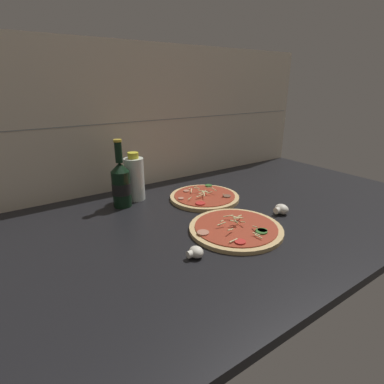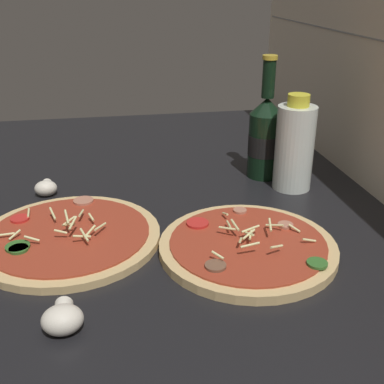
{
  "view_description": "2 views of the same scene",
  "coord_description": "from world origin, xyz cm",
  "px_view_note": "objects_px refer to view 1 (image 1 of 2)",
  "views": [
    {
      "loc": [
        -63.78,
        -70.15,
        44.88
      ],
      "look_at": [
        -8.86,
        10.15,
        9.27
      ],
      "focal_mm": 28.0,
      "sensor_mm": 36.0,
      "label": 1
    },
    {
      "loc": [
        60.94,
        -2.87,
        40.13
      ],
      "look_at": [
        -9.14,
        9.49,
        8.28
      ],
      "focal_mm": 45.0,
      "sensor_mm": 36.0,
      "label": 2
    }
  ],
  "objects_px": {
    "beer_bottle": "(121,184)",
    "pizza_far": "(204,197)",
    "pizza_near": "(236,229)",
    "oil_bottle": "(135,178)",
    "mushroom_right": "(196,252)",
    "mushroom_left": "(281,209)"
  },
  "relations": [
    {
      "from": "pizza_far",
      "to": "pizza_near",
      "type": "bearing_deg",
      "value": -106.52
    },
    {
      "from": "pizza_near",
      "to": "mushroom_left",
      "type": "height_order",
      "value": "pizza_near"
    },
    {
      "from": "pizza_far",
      "to": "beer_bottle",
      "type": "bearing_deg",
      "value": 158.13
    },
    {
      "from": "mushroom_left",
      "to": "mushroom_right",
      "type": "relative_size",
      "value": 1.17
    },
    {
      "from": "pizza_near",
      "to": "beer_bottle",
      "type": "xyz_separation_m",
      "value": [
        -0.21,
        0.38,
        0.08
      ]
    },
    {
      "from": "oil_bottle",
      "to": "mushroom_right",
      "type": "distance_m",
      "value": 0.48
    },
    {
      "from": "oil_bottle",
      "to": "mushroom_right",
      "type": "bearing_deg",
      "value": -95.56
    },
    {
      "from": "oil_bottle",
      "to": "mushroom_left",
      "type": "height_order",
      "value": "oil_bottle"
    },
    {
      "from": "mushroom_right",
      "to": "oil_bottle",
      "type": "bearing_deg",
      "value": 84.44
    },
    {
      "from": "mushroom_left",
      "to": "oil_bottle",
      "type": "bearing_deg",
      "value": 130.62
    },
    {
      "from": "beer_bottle",
      "to": "oil_bottle",
      "type": "bearing_deg",
      "value": 28.02
    },
    {
      "from": "beer_bottle",
      "to": "oil_bottle",
      "type": "distance_m",
      "value": 0.08
    },
    {
      "from": "pizza_far",
      "to": "beer_bottle",
      "type": "relative_size",
      "value": 1.09
    },
    {
      "from": "pizza_near",
      "to": "pizza_far",
      "type": "height_order",
      "value": "pizza_near"
    },
    {
      "from": "pizza_far",
      "to": "mushroom_right",
      "type": "height_order",
      "value": "pizza_far"
    },
    {
      "from": "pizza_far",
      "to": "oil_bottle",
      "type": "relative_size",
      "value": 1.45
    },
    {
      "from": "pizza_near",
      "to": "pizza_far",
      "type": "distance_m",
      "value": 0.28
    },
    {
      "from": "beer_bottle",
      "to": "mushroom_left",
      "type": "bearing_deg",
      "value": -41.73
    },
    {
      "from": "mushroom_right",
      "to": "mushroom_left",
      "type": "bearing_deg",
      "value": 8.19
    },
    {
      "from": "beer_bottle",
      "to": "mushroom_right",
      "type": "bearing_deg",
      "value": -87.04
    },
    {
      "from": "pizza_near",
      "to": "oil_bottle",
      "type": "bearing_deg",
      "value": 108.53
    },
    {
      "from": "beer_bottle",
      "to": "pizza_far",
      "type": "bearing_deg",
      "value": -21.87
    }
  ]
}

